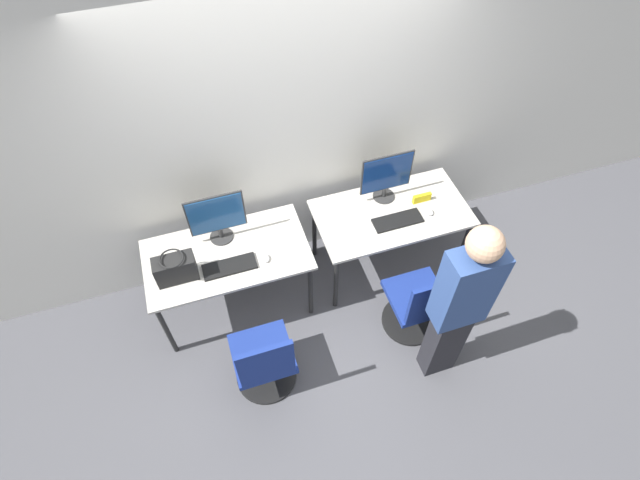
% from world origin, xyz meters
% --- Properties ---
extents(ground_plane, '(20.00, 20.00, 0.00)m').
position_xyz_m(ground_plane, '(0.00, 0.00, 0.00)').
color(ground_plane, '#4C4C51').
extents(wall_back, '(12.00, 0.05, 2.80)m').
position_xyz_m(wall_back, '(0.00, 0.82, 1.40)').
color(wall_back, silver).
rests_on(wall_back, ground_plane).
extents(desk_left, '(1.28, 0.69, 0.72)m').
position_xyz_m(desk_left, '(-0.70, 0.35, 0.64)').
color(desk_left, '#BCB7AD').
rests_on(desk_left, ground_plane).
extents(monitor_left, '(0.44, 0.18, 0.46)m').
position_xyz_m(monitor_left, '(-0.70, 0.53, 0.96)').
color(monitor_left, '#2D2D2D').
rests_on(monitor_left, desk_left).
extents(keyboard_left, '(0.41, 0.15, 0.02)m').
position_xyz_m(keyboard_left, '(-0.70, 0.21, 0.73)').
color(keyboard_left, black).
rests_on(keyboard_left, desk_left).
extents(mouse_left, '(0.06, 0.09, 0.03)m').
position_xyz_m(mouse_left, '(-0.42, 0.20, 0.73)').
color(mouse_left, silver).
rests_on(mouse_left, desk_left).
extents(office_chair_left, '(0.48, 0.48, 0.87)m').
position_xyz_m(office_chair_left, '(-0.63, -0.46, 0.35)').
color(office_chair_left, black).
rests_on(office_chair_left, ground_plane).
extents(desk_right, '(1.28, 0.69, 0.72)m').
position_xyz_m(desk_right, '(0.70, 0.35, 0.64)').
color(desk_right, '#BCB7AD').
rests_on(desk_right, ground_plane).
extents(monitor_right, '(0.44, 0.18, 0.46)m').
position_xyz_m(monitor_right, '(0.70, 0.53, 0.96)').
color(monitor_right, '#2D2D2D').
rests_on(monitor_right, desk_right).
extents(keyboard_right, '(0.41, 0.15, 0.02)m').
position_xyz_m(keyboard_right, '(0.70, 0.24, 0.73)').
color(keyboard_right, black).
rests_on(keyboard_right, desk_right).
extents(mouse_right, '(0.06, 0.09, 0.03)m').
position_xyz_m(mouse_right, '(0.99, 0.24, 0.73)').
color(mouse_right, silver).
rests_on(mouse_right, desk_right).
extents(office_chair_right, '(0.48, 0.48, 0.87)m').
position_xyz_m(office_chair_right, '(0.67, -0.36, 0.35)').
color(office_chair_right, black).
rests_on(office_chair_right, ground_plane).
extents(person_right, '(0.36, 0.22, 1.71)m').
position_xyz_m(person_right, '(0.70, -0.73, 0.94)').
color(person_right, '#232328').
rests_on(person_right, ground_plane).
extents(handbag, '(0.30, 0.18, 0.25)m').
position_xyz_m(handbag, '(-1.08, 0.24, 0.83)').
color(handbag, black).
rests_on(handbag, desk_left).
extents(placard_right, '(0.16, 0.03, 0.08)m').
position_xyz_m(placard_right, '(0.98, 0.38, 0.76)').
color(placard_right, yellow).
rests_on(placard_right, desk_right).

